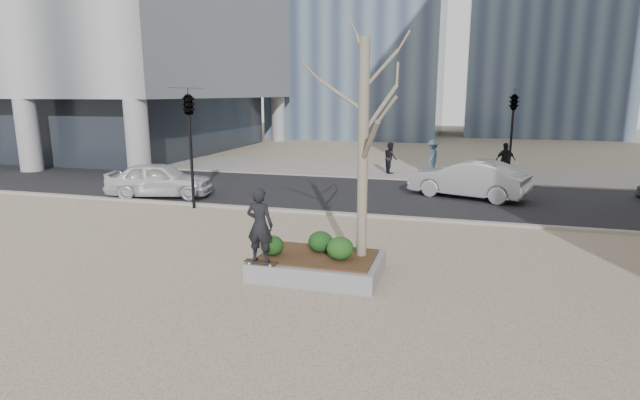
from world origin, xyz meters
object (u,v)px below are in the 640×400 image
(skateboard, at_px, (261,263))
(police_car, at_px, (160,180))
(skateboarder, at_px, (260,225))
(planter, at_px, (318,266))

(skateboard, distance_m, police_car, 11.13)
(skateboard, bearing_deg, skateboarder, -87.48)
(skateboard, xyz_separation_m, police_car, (-7.79, 7.94, 0.27))
(skateboard, distance_m, skateboarder, 0.89)
(skateboarder, relative_size, police_car, 0.40)
(planter, xyz_separation_m, police_car, (-8.89, 7.06, 0.53))
(skateboard, bearing_deg, planter, 41.18)
(planter, bearing_deg, police_car, 141.54)
(skateboard, relative_size, skateboarder, 0.46)
(planter, relative_size, skateboard, 3.85)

